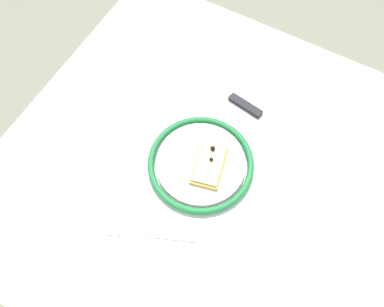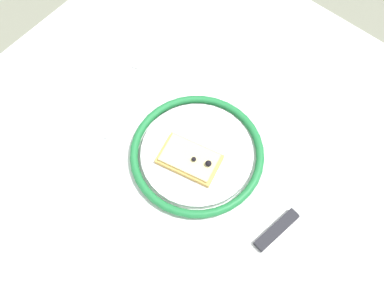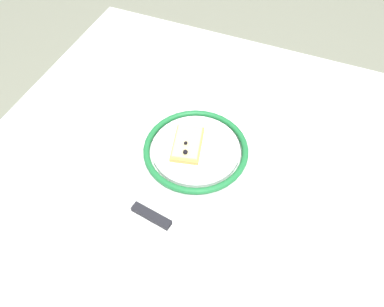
{
  "view_description": "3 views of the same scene",
  "coord_description": "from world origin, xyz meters",
  "px_view_note": "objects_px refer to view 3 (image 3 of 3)",
  "views": [
    {
      "loc": [
        -0.34,
        -0.14,
        1.63
      ],
      "look_at": [
        0.0,
        0.04,
        0.82
      ],
      "focal_mm": 37.76,
      "sensor_mm": 36.0,
      "label": 1
    },
    {
      "loc": [
        0.21,
        -0.24,
        1.51
      ],
      "look_at": [
        -0.0,
        0.01,
        0.8
      ],
      "focal_mm": 40.93,
      "sensor_mm": 36.0,
      "label": 2
    },
    {
      "loc": [
        0.52,
        0.22,
        1.49
      ],
      "look_at": [
        0.02,
        0.02,
        0.79
      ],
      "focal_mm": 36.31,
      "sensor_mm": 36.0,
      "label": 3
    }
  ],
  "objects_px": {
    "dining_table": "(188,177)",
    "fork": "(228,99)",
    "knife": "(167,224)",
    "plate": "(196,150)",
    "pizza_slice_near": "(188,144)"
  },
  "relations": [
    {
      "from": "plate",
      "to": "fork",
      "type": "relative_size",
      "value": 1.27
    },
    {
      "from": "plate",
      "to": "knife",
      "type": "height_order",
      "value": "plate"
    },
    {
      "from": "plate",
      "to": "knife",
      "type": "relative_size",
      "value": 1.01
    },
    {
      "from": "pizza_slice_near",
      "to": "knife",
      "type": "xyz_separation_m",
      "value": [
        0.2,
        0.03,
        -0.02
      ]
    },
    {
      "from": "dining_table",
      "to": "pizza_slice_near",
      "type": "height_order",
      "value": "pizza_slice_near"
    },
    {
      "from": "dining_table",
      "to": "pizza_slice_near",
      "type": "bearing_deg",
      "value": 97.49
    },
    {
      "from": "dining_table",
      "to": "knife",
      "type": "height_order",
      "value": "knife"
    },
    {
      "from": "dining_table",
      "to": "plate",
      "type": "bearing_deg",
      "value": 85.06
    },
    {
      "from": "knife",
      "to": "fork",
      "type": "height_order",
      "value": "knife"
    },
    {
      "from": "pizza_slice_near",
      "to": "fork",
      "type": "height_order",
      "value": "pizza_slice_near"
    },
    {
      "from": "dining_table",
      "to": "fork",
      "type": "xyz_separation_m",
      "value": [
        -0.19,
        0.03,
        0.11
      ]
    },
    {
      "from": "plate",
      "to": "pizza_slice_near",
      "type": "xyz_separation_m",
      "value": [
        -0.0,
        -0.02,
        0.01
      ]
    },
    {
      "from": "fork",
      "to": "plate",
      "type": "bearing_deg",
      "value": -3.51
    },
    {
      "from": "fork",
      "to": "pizza_slice_near",
      "type": "bearing_deg",
      "value": -8.97
    },
    {
      "from": "plate",
      "to": "knife",
      "type": "distance_m",
      "value": 0.2
    }
  ]
}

